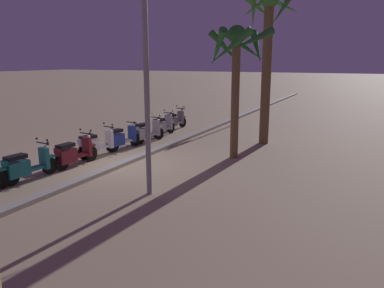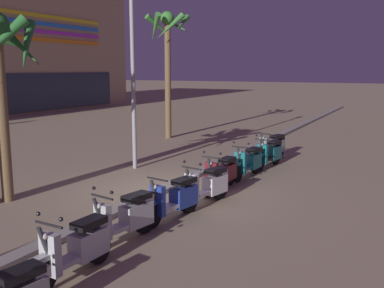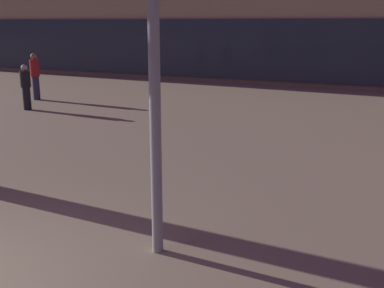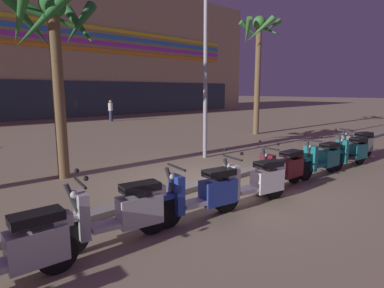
% 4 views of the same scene
% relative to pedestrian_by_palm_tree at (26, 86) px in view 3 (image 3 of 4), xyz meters
% --- Properties ---
extents(pedestrian_by_palm_tree, '(0.34, 0.34, 1.51)m').
position_rel_pedestrian_by_palm_tree_xyz_m(pedestrian_by_palm_tree, '(0.00, 0.00, 0.00)').
color(pedestrian_by_palm_tree, black).
rests_on(pedestrian_by_palm_tree, ground).
extents(pedestrian_strolling_near_curb, '(0.34, 0.34, 1.74)m').
position_rel_pedestrian_by_palm_tree_xyz_m(pedestrian_strolling_near_curb, '(-1.21, 1.80, 0.14)').
color(pedestrian_strolling_near_curb, '#2D3351').
rests_on(pedestrian_strolling_near_curb, ground).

